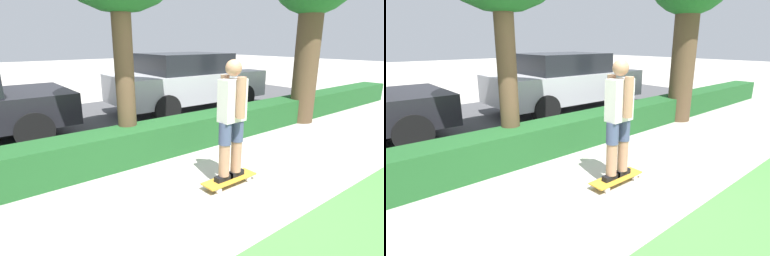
% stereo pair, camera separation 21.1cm
% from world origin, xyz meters
% --- Properties ---
extents(ground_plane, '(60.00, 60.00, 0.00)m').
position_xyz_m(ground_plane, '(0.00, 0.00, 0.00)').
color(ground_plane, '#ADA89E').
extents(street_asphalt, '(16.97, 5.00, 0.01)m').
position_xyz_m(street_asphalt, '(0.00, 4.20, 0.00)').
color(street_asphalt, '#474749').
rests_on(street_asphalt, ground_plane).
extents(hedge_row, '(16.97, 0.60, 0.54)m').
position_xyz_m(hedge_row, '(0.00, 1.60, 0.27)').
color(hedge_row, '#1E5123').
rests_on(hedge_row, ground_plane).
extents(skateboard, '(0.81, 0.24, 0.10)m').
position_xyz_m(skateboard, '(0.33, 0.04, 0.08)').
color(skateboard, gold).
rests_on(skateboard, ground_plane).
extents(skater_person, '(0.48, 0.40, 1.55)m').
position_xyz_m(skater_person, '(0.33, 0.04, 0.92)').
color(skater_person, black).
rests_on(skater_person, skateboard).
extents(parked_car_middle, '(4.19, 2.03, 1.55)m').
position_xyz_m(parked_car_middle, '(2.62, 4.03, 0.81)').
color(parked_car_middle, '#B7B7BC').
rests_on(parked_car_middle, ground_plane).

